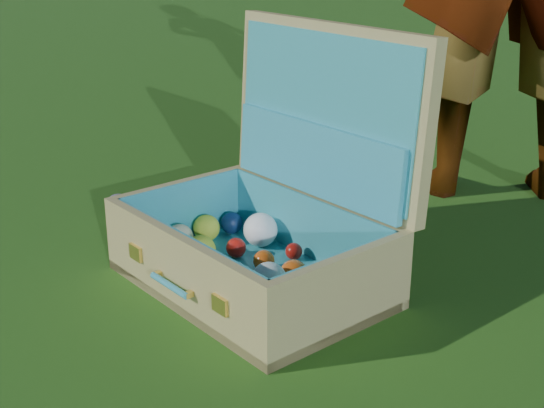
# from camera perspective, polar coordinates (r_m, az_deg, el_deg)

# --- Properties ---
(ground) EXTENTS (60.00, 60.00, 0.00)m
(ground) POSITION_cam_1_polar(r_m,az_deg,el_deg) (1.65, -0.17, -5.87)
(ground) COLOR #215114
(ground) RESTS_ON ground
(stray_ball) EXTENTS (0.07, 0.07, 0.07)m
(stray_ball) POSITION_cam_1_polar(r_m,az_deg,el_deg) (2.02, -11.50, -0.19)
(stray_ball) COLOR #3D60A1
(stray_ball) RESTS_ON ground
(suitcase) EXTENTS (0.64, 0.55, 0.54)m
(suitcase) POSITION_cam_1_polar(r_m,az_deg,el_deg) (1.61, 0.08, -0.63)
(suitcase) COLOR tan
(suitcase) RESTS_ON ground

